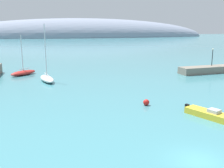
{
  "coord_description": "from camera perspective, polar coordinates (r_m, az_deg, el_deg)",
  "views": [
    {
      "loc": [
        -10.66,
        -16.51,
        10.23
      ],
      "look_at": [
        -1.63,
        22.98,
        1.28
      ],
      "focal_mm": 42.05,
      "sensor_mm": 36.0,
      "label": 1
    }
  ],
  "objects": [
    {
      "name": "motorboat_yellow_foreground",
      "position": [
        32.21,
        20.08,
        -6.08
      ],
      "size": [
        3.74,
        5.54,
        1.13
      ],
      "rotation": [
        0.0,
        0.0,
        5.15
      ],
      "color": "yellow",
      "rests_on": "water"
    },
    {
      "name": "water",
      "position": [
        22.16,
        18.35,
        -15.72
      ],
      "size": [
        600.0,
        600.0,
        0.0
      ],
      "primitive_type": "plane",
      "color": "teal",
      "rests_on": "ground"
    },
    {
      "name": "harbor_lamp_post",
      "position": [
        63.12,
        21.01,
        5.92
      ],
      "size": [
        0.36,
        0.36,
        3.88
      ],
      "color": "black",
      "rests_on": "breakwater_rocks"
    },
    {
      "name": "breakwater_rocks",
      "position": [
        64.48,
        22.45,
        3.07
      ],
      "size": [
        20.51,
        5.42,
        1.52
      ],
      "primitive_type": "cube",
      "rotation": [
        0.0,
        0.0,
        0.11
      ],
      "color": "gray",
      "rests_on": "ground"
    },
    {
      "name": "distant_ridge",
      "position": [
        257.75,
        -6.74,
        10.11
      ],
      "size": [
        250.92,
        56.42,
        35.16
      ],
      "primitive_type": "ellipsoid",
      "color": "gray",
      "rests_on": "ground"
    },
    {
      "name": "sailboat_white_mid_mooring",
      "position": [
        50.99,
        -13.96,
        1.22
      ],
      "size": [
        3.54,
        6.95,
        10.68
      ],
      "rotation": [
        0.0,
        0.0,
        4.96
      ],
      "color": "white",
      "rests_on": "water"
    },
    {
      "name": "mooring_buoy_red",
      "position": [
        34.95,
        7.45,
        -3.97
      ],
      "size": [
        0.81,
        0.81,
        0.81
      ],
      "primitive_type": "sphere",
      "color": "red",
      "rests_on": "water"
    },
    {
      "name": "sailboat_red_near_shore",
      "position": [
        59.15,
        -18.71,
        2.39
      ],
      "size": [
        5.92,
        5.81,
        8.47
      ],
      "rotation": [
        0.0,
        0.0,
        3.91
      ],
      "color": "red",
      "rests_on": "water"
    }
  ]
}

